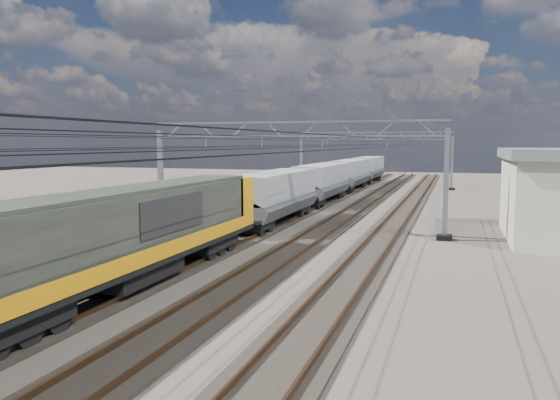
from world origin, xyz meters
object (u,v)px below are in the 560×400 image
(catenary_gantry_mid, at_px, (291,172))
(hopper_wagon_lead, at_px, (275,193))
(catenary_gantry_far, at_px, (374,157))
(hopper_wagon_third, at_px, (350,172))
(locomotive, at_px, (131,230))
(hopper_wagon_mid, at_px, (322,180))
(hopper_wagon_fourth, at_px, (369,167))

(catenary_gantry_mid, relative_size, hopper_wagon_lead, 1.53)
(catenary_gantry_far, xyz_separation_m, hopper_wagon_third, (-2.00, -5.02, -1.67))
(catenary_gantry_far, bearing_deg, catenary_gantry_mid, -90.00)
(catenary_gantry_mid, bearing_deg, catenary_gantry_far, 90.00)
(locomotive, bearing_deg, hopper_wagon_lead, 90.00)
(catenary_gantry_far, height_order, hopper_wagon_lead, catenary_gantry_far)
(hopper_wagon_third, bearing_deg, hopper_wagon_mid, -90.00)
(locomotive, bearing_deg, catenary_gantry_mid, 82.46)
(hopper_wagon_fourth, bearing_deg, hopper_wagon_mid, -90.00)
(catenary_gantry_mid, xyz_separation_m, hopper_wagon_lead, (-2.00, 2.58, -1.67))
(hopper_wagon_mid, bearing_deg, catenary_gantry_far, 84.06)
(hopper_wagon_mid, height_order, hopper_wagon_fourth, same)
(locomotive, height_order, hopper_wagon_third, locomotive)
(catenary_gantry_mid, bearing_deg, hopper_wagon_third, 93.69)
(locomotive, bearing_deg, hopper_wagon_mid, 90.00)
(hopper_wagon_third, height_order, hopper_wagon_fourth, same)
(hopper_wagon_lead, distance_m, hopper_wagon_mid, 14.20)
(hopper_wagon_fourth, bearing_deg, catenary_gantry_far, -77.71)
(locomotive, bearing_deg, catenary_gantry_far, 87.76)
(catenary_gantry_far, distance_m, locomotive, 51.18)
(hopper_wagon_lead, xyz_separation_m, hopper_wagon_mid, (0.00, 14.20, 0.00))
(hopper_wagon_lead, xyz_separation_m, hopper_wagon_third, (0.00, 28.40, 0.00))
(hopper_wagon_mid, bearing_deg, locomotive, -90.00)
(hopper_wagon_lead, height_order, hopper_wagon_third, same)
(locomotive, bearing_deg, hopper_wagon_fourth, 90.00)
(catenary_gantry_mid, distance_m, hopper_wagon_third, 31.09)
(hopper_wagon_mid, bearing_deg, hopper_wagon_third, 90.00)
(catenary_gantry_mid, bearing_deg, hopper_wagon_lead, 127.75)
(hopper_wagon_lead, distance_m, hopper_wagon_third, 28.40)
(hopper_wagon_third, bearing_deg, catenary_gantry_far, 68.26)
(hopper_wagon_fourth, bearing_deg, hopper_wagon_lead, -90.00)
(catenary_gantry_far, bearing_deg, hopper_wagon_mid, -95.94)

